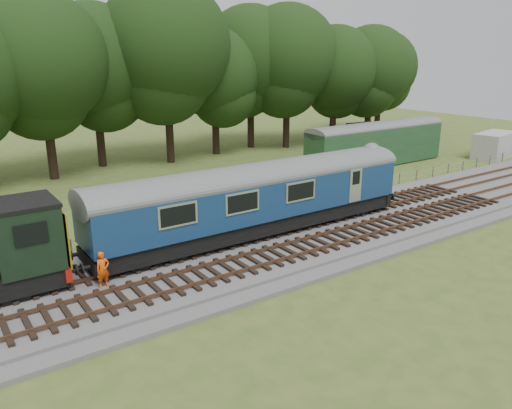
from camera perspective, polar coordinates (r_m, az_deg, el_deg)
ground at (r=25.26m, az=0.36°, el=-5.40°), size 120.00×120.00×0.00m
ballast at (r=25.20m, az=0.36°, el=-5.03°), size 70.00×7.00×0.35m
track_north at (r=26.19m, az=-1.41°, el=-3.60°), size 67.20×2.40×0.21m
track_south at (r=23.91m, az=2.58°, el=-5.67°), size 67.20×2.40×0.21m
fence at (r=28.82m, az=-4.80°, el=-2.59°), size 64.00×0.12×1.00m
tree_line at (r=44.30m, az=-16.28°, el=3.74°), size 70.00×8.00×18.00m
dmu_railcar at (r=25.95m, az=0.08°, el=1.30°), size 18.05×2.86×3.88m
worker at (r=21.46m, az=-17.09°, el=-7.13°), size 0.61×0.44×1.55m
parked_coach at (r=45.48m, az=13.63°, el=6.99°), size 14.76×2.65×3.77m
shed at (r=52.74m, az=12.65°, el=7.54°), size 3.59×3.59×2.68m
caravan at (r=52.75m, az=25.58°, el=6.13°), size 5.27×3.23×2.41m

